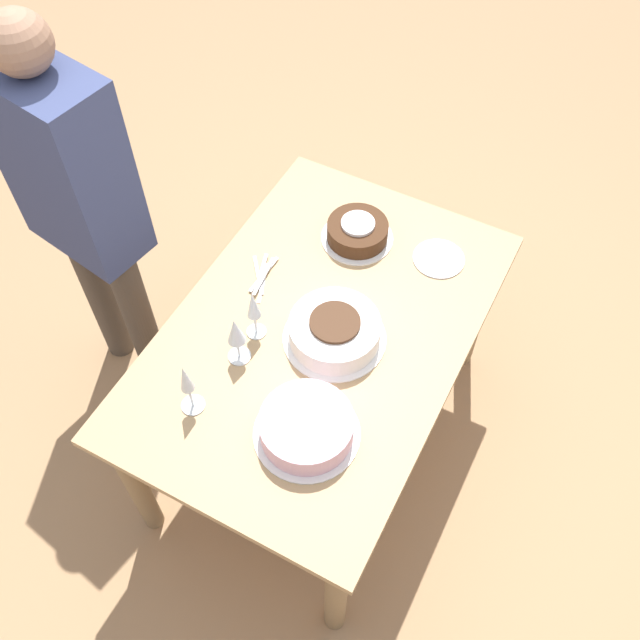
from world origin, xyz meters
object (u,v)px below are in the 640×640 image
at_px(cake_back_decorated, 307,427).
at_px(wine_glass_extra, 253,307).
at_px(wine_glass_near, 186,382).
at_px(wine_glass_far, 236,333).
at_px(cake_front_chocolate, 357,231).
at_px(person_cutting, 78,197).
at_px(cake_center_white, 335,331).

height_order(cake_back_decorated, wine_glass_extra, wine_glass_extra).
distance_m(wine_glass_near, wine_glass_far, 0.21).
height_order(cake_back_decorated, wine_glass_far, wine_glass_far).
height_order(wine_glass_near, wine_glass_far, wine_glass_near).
distance_m(wine_glass_near, wine_glass_extra, 0.32).
distance_m(cake_front_chocolate, cake_back_decorated, 0.77).
distance_m(cake_front_chocolate, wine_glass_extra, 0.53).
relative_size(cake_back_decorated, wine_glass_near, 1.46).
bearing_deg(wine_glass_near, cake_front_chocolate, 170.53).
bearing_deg(cake_back_decorated, person_cutting, -106.41).
bearing_deg(cake_back_decorated, wine_glass_near, -77.59).
bearing_deg(wine_glass_extra, wine_glass_near, -5.49).
distance_m(cake_front_chocolate, person_cutting, 0.93).
bearing_deg(wine_glass_near, cake_back_decorated, 102.41).
xyz_separation_m(cake_front_chocolate, cake_back_decorated, (0.75, 0.20, 0.01)).
xyz_separation_m(wine_glass_far, person_cutting, (-0.15, -0.67, 0.11)).
relative_size(cake_front_chocolate, person_cutting, 0.16).
xyz_separation_m(cake_front_chocolate, wine_glass_far, (0.61, -0.11, 0.09)).
bearing_deg(person_cutting, wine_glass_near, -20.23).
xyz_separation_m(cake_front_chocolate, wine_glass_extra, (0.51, -0.11, 0.10)).
relative_size(cake_back_decorated, wine_glass_extra, 1.54).
bearing_deg(cake_back_decorated, cake_front_chocolate, -164.68).
bearing_deg(cake_front_chocolate, wine_glass_near, -9.47).
distance_m(cake_back_decorated, person_cutting, 1.05).
height_order(cake_front_chocolate, person_cutting, person_cutting).
height_order(cake_back_decorated, person_cutting, person_cutting).
relative_size(wine_glass_near, wine_glass_extra, 1.05).
height_order(cake_center_white, wine_glass_extra, wine_glass_extra).
relative_size(cake_back_decorated, wine_glass_far, 1.62).
bearing_deg(wine_glass_extra, cake_center_white, 111.94).
xyz_separation_m(cake_back_decorated, wine_glass_extra, (-0.24, -0.31, 0.09)).
height_order(wine_glass_near, person_cutting, person_cutting).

